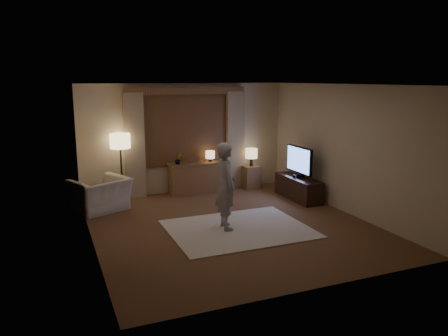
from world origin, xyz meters
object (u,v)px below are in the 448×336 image
armchair (100,195)px  side_table (251,177)px  person (226,186)px  sideboard (195,179)px  tv_stand (298,188)px

armchair → side_table: 3.80m
armchair → side_table: size_ratio=1.89×
side_table → person: (-1.77, -2.61, 0.53)m
side_table → sideboard: bearing=178.1°
side_table → person: bearing=-124.1°
tv_stand → person: 2.70m
sideboard → armchair: size_ratio=1.13×
side_table → person: size_ratio=0.35×
sideboard → side_table: size_ratio=2.14×
armchair → side_table: (3.75, 0.60, -0.06)m
sideboard → side_table: bearing=-1.9°
side_table → armchair: bearing=-170.9°
sideboard → side_table: 1.48m
armchair → side_table: bearing=163.7°
side_table → person: person is taller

